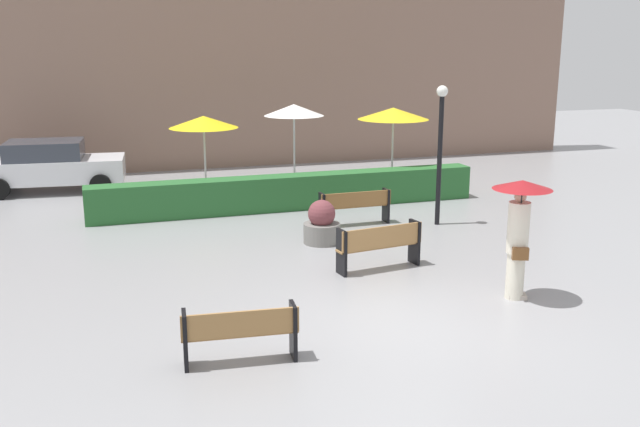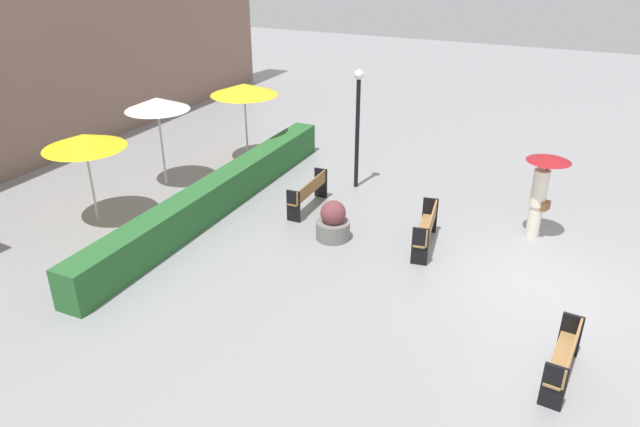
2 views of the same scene
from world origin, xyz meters
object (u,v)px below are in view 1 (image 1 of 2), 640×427
patio_umbrella_yellow_far (393,114)px  patio_umbrella_white (294,110)px  bench_back_row (355,205)px  bench_mid_center (380,244)px  bench_near_left (240,331)px  planter_pot (322,225)px  patio_umbrella_yellow (204,122)px  parked_car (51,165)px  pedestrian_with_umbrella (519,221)px  lamp_post (440,139)px

patio_umbrella_yellow_far → patio_umbrella_white: bearing=156.9°
bench_back_row → bench_mid_center: bearing=-102.8°
bench_near_left → planter_pot: (3.05, 5.56, -0.06)m
planter_pot → patio_umbrella_yellow: 6.49m
bench_back_row → patio_umbrella_yellow_far: size_ratio=0.72×
bench_mid_center → bench_back_row: size_ratio=1.00×
patio_umbrella_yellow → parked_car: 5.01m
parked_car → bench_back_row: bearing=-42.1°
planter_pot → patio_umbrella_yellow_far: 6.40m
bench_mid_center → bench_near_left: bearing=-136.8°
patio_umbrella_yellow_far → parked_car: size_ratio=0.59×
patio_umbrella_yellow → patio_umbrella_white: (2.74, -0.08, 0.27)m
bench_near_left → bench_back_row: bench_back_row is taller
pedestrian_with_umbrella → patio_umbrella_yellow_far: 9.45m
bench_near_left → pedestrian_with_umbrella: (5.21, 1.05, 0.94)m
bench_near_left → patio_umbrella_yellow: size_ratio=0.71×
bench_mid_center → parked_car: 12.13m
pedestrian_with_umbrella → lamp_post: lamp_post is taller
lamp_post → pedestrian_with_umbrella: bearing=-102.3°
planter_pot → bench_back_row: bearing=44.6°
patio_umbrella_white → patio_umbrella_yellow_far: size_ratio=1.03×
pedestrian_with_umbrella → patio_umbrella_yellow: 11.23m
bench_near_left → bench_mid_center: bench_mid_center is taller
lamp_post → patio_umbrella_white: bearing=113.2°
pedestrian_with_umbrella → patio_umbrella_white: (-1.10, 10.44, 1.03)m
bench_mid_center → pedestrian_with_umbrella: bearing=-54.2°
bench_mid_center → patio_umbrella_yellow_far: 7.93m
parked_car → patio_umbrella_yellow: bearing=-23.8°
bench_near_left → bench_mid_center: (3.55, 3.34, 0.05)m
bench_mid_center → patio_umbrella_yellow: 8.67m
planter_pot → patio_umbrella_white: 6.36m
planter_pot → bench_mid_center: bearing=-77.1°
patio_umbrella_white → bench_mid_center: bearing=-93.9°
bench_near_left → patio_umbrella_yellow_far: 12.53m
lamp_post → patio_umbrella_yellow_far: (0.53, 4.05, 0.23)m
patio_umbrella_white → patio_umbrella_yellow_far: bearing=-23.1°
bench_near_left → patio_umbrella_yellow: patio_umbrella_yellow is taller
bench_mid_center → patio_umbrella_yellow_far: patio_umbrella_yellow_far is taller
bench_back_row → lamp_post: 2.65m
bench_mid_center → bench_back_row: 3.58m
patio_umbrella_yellow → parked_car: bearing=156.2°
bench_near_left → pedestrian_with_umbrella: size_ratio=0.77×
patio_umbrella_yellow_far → bench_back_row: bearing=-126.1°
bench_mid_center → lamp_post: lamp_post is taller
bench_near_left → patio_umbrella_yellow_far: bearing=56.3°
bench_mid_center → patio_umbrella_white: (0.55, 8.14, 1.91)m
bench_back_row → patio_umbrella_white: 5.04m
bench_back_row → parked_car: 9.97m
bench_near_left → pedestrian_with_umbrella: 5.39m
bench_near_left → planter_pot: bearing=61.3°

